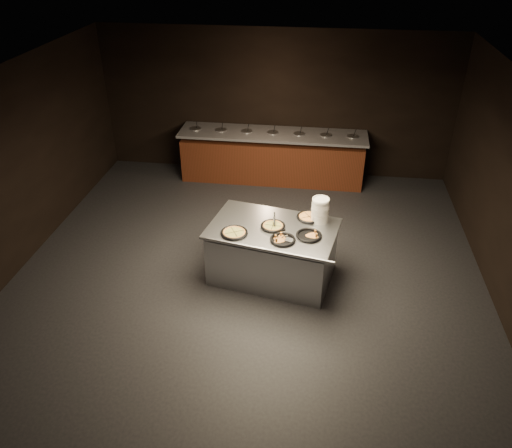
% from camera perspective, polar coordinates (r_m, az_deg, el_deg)
% --- Properties ---
extents(room, '(7.02, 8.02, 2.92)m').
position_cam_1_polar(room, '(6.55, -1.33, 2.75)').
color(room, black).
rests_on(room, ground).
extents(salad_bar, '(3.70, 0.83, 1.18)m').
position_cam_1_polar(salad_bar, '(10.16, 1.86, 7.38)').
color(salad_bar, '#522013').
rests_on(salad_bar, ground).
extents(serving_counter, '(1.97, 1.47, 0.86)m').
position_cam_1_polar(serving_counter, '(7.33, 1.88, -3.34)').
color(serving_counter, '#B9BCC1').
rests_on(serving_counter, ground).
extents(plate_stack, '(0.25, 0.25, 0.36)m').
position_cam_1_polar(plate_stack, '(7.20, 7.34, 1.58)').
color(plate_stack, silver).
rests_on(plate_stack, serving_counter).
extents(pan_veggie_whole, '(0.38, 0.38, 0.04)m').
position_cam_1_polar(pan_veggie_whole, '(6.94, -2.51, -0.99)').
color(pan_veggie_whole, black).
rests_on(pan_veggie_whole, serving_counter).
extents(pan_cheese_whole, '(0.35, 0.35, 0.04)m').
position_cam_1_polar(pan_cheese_whole, '(7.08, 1.95, -0.22)').
color(pan_cheese_whole, black).
rests_on(pan_cheese_whole, serving_counter).
extents(pan_cheese_slices_a, '(0.37, 0.37, 0.04)m').
position_cam_1_polar(pan_cheese_slices_a, '(7.33, 6.09, 0.80)').
color(pan_cheese_slices_a, black).
rests_on(pan_cheese_slices_a, serving_counter).
extents(pan_cheese_slices_b, '(0.35, 0.35, 0.04)m').
position_cam_1_polar(pan_cheese_slices_b, '(6.79, 3.07, -1.78)').
color(pan_cheese_slices_b, black).
rests_on(pan_cheese_slices_b, serving_counter).
extents(pan_veggie_slices, '(0.36, 0.36, 0.04)m').
position_cam_1_polar(pan_veggie_slices, '(6.91, 6.08, -1.29)').
color(pan_veggie_slices, black).
rests_on(pan_veggie_slices, serving_counter).
extents(server_left, '(0.12, 0.32, 0.16)m').
position_cam_1_polar(server_left, '(7.14, 2.08, 0.61)').
color(server_left, '#B9BCC1').
rests_on(server_left, serving_counter).
extents(server_right, '(0.34, 0.17, 0.17)m').
position_cam_1_polar(server_right, '(6.80, 2.94, -1.14)').
color(server_right, '#B9BCC1').
rests_on(server_right, serving_counter).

